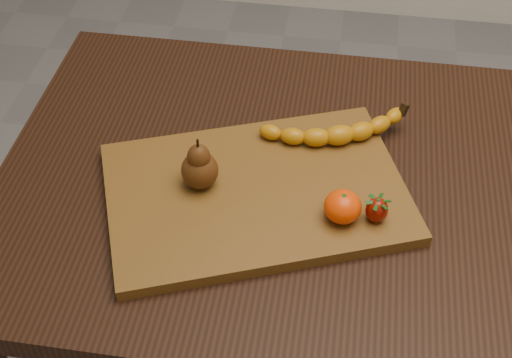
% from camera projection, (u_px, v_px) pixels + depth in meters
% --- Properties ---
extents(table, '(1.00, 0.70, 0.76)m').
position_uv_depth(table, '(309.00, 222.00, 1.19)').
color(table, black).
rests_on(table, ground).
extents(cutting_board, '(0.53, 0.44, 0.02)m').
position_uv_depth(cutting_board, '(256.00, 193.00, 1.09)').
color(cutting_board, brown).
rests_on(cutting_board, table).
extents(banana, '(0.22, 0.12, 0.03)m').
position_uv_depth(banana, '(339.00, 135.00, 1.15)').
color(banana, '#C78109').
rests_on(banana, cutting_board).
extents(pear, '(0.07, 0.07, 0.09)m').
position_uv_depth(pear, '(199.00, 163.00, 1.06)').
color(pear, '#4E290C').
rests_on(pear, cutting_board).
extents(mandarin, '(0.06, 0.06, 0.05)m').
position_uv_depth(mandarin, '(343.00, 207.00, 1.03)').
color(mandarin, '#F83F02').
rests_on(mandarin, cutting_board).
extents(strawberry, '(0.04, 0.04, 0.04)m').
position_uv_depth(strawberry, '(377.00, 209.00, 1.03)').
color(strawberry, '#891003').
rests_on(strawberry, cutting_board).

